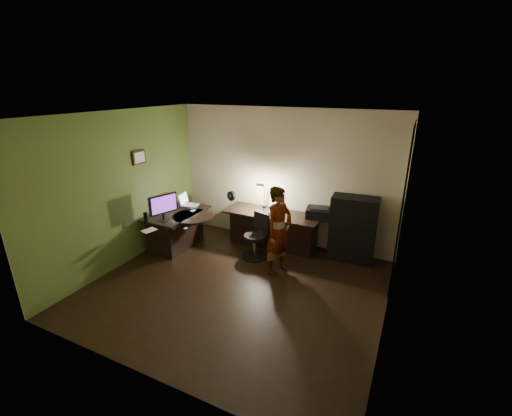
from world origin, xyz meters
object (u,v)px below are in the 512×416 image
at_px(desk_left, 178,230).
at_px(desk_right, 272,230).
at_px(person, 279,231).
at_px(office_chair, 255,237).
at_px(cabinet, 353,229).
at_px(monitor, 163,211).

bearing_deg(desk_left, desk_right, 27.36).
relative_size(desk_right, person, 1.24).
bearing_deg(office_chair, desk_right, 97.07).
bearing_deg(desk_right, cabinet, 5.86).
height_order(desk_left, office_chair, office_chair).
relative_size(office_chair, person, 0.55).
relative_size(cabinet, person, 0.79).
xyz_separation_m(desk_right, cabinet, (1.54, 0.15, 0.25)).
bearing_deg(desk_right, office_chair, -100.03).
bearing_deg(person, monitor, 118.25).
height_order(monitor, office_chair, monitor).
relative_size(desk_right, office_chair, 2.26).
bearing_deg(office_chair, cabinet, 41.04).
distance_m(desk_left, person, 2.22).
distance_m(desk_left, cabinet, 3.37).
bearing_deg(desk_left, office_chair, 10.44).
distance_m(cabinet, person, 1.47).
xyz_separation_m(desk_left, monitor, (0.04, -0.42, 0.54)).
distance_m(cabinet, monitor, 3.48).
bearing_deg(cabinet, desk_left, -166.59).
xyz_separation_m(cabinet, person, (-1.04, -1.03, 0.17)).
bearing_deg(monitor, person, 29.66).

